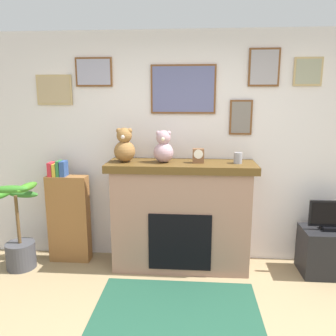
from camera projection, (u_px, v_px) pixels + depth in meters
back_wall at (197, 148)px, 3.88m from camera, size 5.20×0.15×2.60m
fireplace at (181, 215)px, 3.74m from camera, size 1.59×0.54×1.20m
bookshelf at (68, 216)px, 3.89m from camera, size 0.46×0.16×1.19m
potted_plant at (19, 238)px, 3.74m from camera, size 0.48×0.46×1.00m
tv_stand at (329, 252)px, 3.63m from camera, size 0.59×0.40×0.50m
television at (332, 216)px, 3.55m from camera, size 0.48×0.14×0.32m
area_rug at (176, 315)px, 2.96m from camera, size 1.49×1.14×0.01m
candle_jar at (238, 158)px, 3.54m from camera, size 0.09×0.09×0.12m
mantel_clock at (198, 156)px, 3.57m from camera, size 0.12×0.09×0.15m
teddy_bear_grey at (125, 147)px, 3.61m from camera, size 0.23×0.23×0.37m
teddy_bear_tan at (163, 148)px, 3.58m from camera, size 0.21×0.21×0.34m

